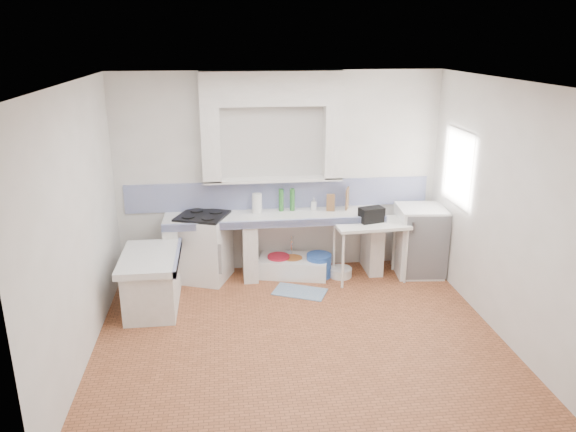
{
  "coord_description": "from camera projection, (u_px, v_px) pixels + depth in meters",
  "views": [
    {
      "loc": [
        -0.79,
        -5.43,
        3.22
      ],
      "look_at": [
        0.0,
        1.0,
        1.1
      ],
      "focal_mm": 34.29,
      "sensor_mm": 36.0,
      "label": 1
    }
  ],
  "objects": [
    {
      "name": "water_bottle_b",
      "position": [
        289.0,
        260.0,
        7.93
      ],
      "size": [
        0.08,
        0.08,
        0.28
      ],
      "primitive_type": "cylinder",
      "rotation": [
        0.0,
        0.0,
        -0.12
      ],
      "color": "silver",
      "rests_on": "ground"
    },
    {
      "name": "wall_back",
      "position": [
        279.0,
        173.0,
        7.67
      ],
      "size": [
        4.5,
        0.0,
        4.5
      ],
      "primitive_type": "plane",
      "rotation": [
        1.57,
        0.0,
        0.0
      ],
      "color": "white",
      "rests_on": "ground"
    },
    {
      "name": "rug",
      "position": [
        300.0,
        292.0,
        7.27
      ],
      "size": [
        0.78,
        0.63,
        0.01
      ],
      "primitive_type": "cube",
      "rotation": [
        0.0,
        0.0,
        -0.43
      ],
      "color": "#376697",
      "rests_on": "ground"
    },
    {
      "name": "counter_slab",
      "position": [
        275.0,
        217.0,
        7.54
      ],
      "size": [
        3.0,
        0.6,
        0.08
      ],
      "primitive_type": "cube",
      "color": "white",
      "rests_on": "ground"
    },
    {
      "name": "ceiling",
      "position": [
        300.0,
        82.0,
        5.34
      ],
      "size": [
        4.5,
        4.5,
        0.0
      ],
      "primitive_type": "plane",
      "rotation": [
        3.14,
        0.0,
        0.0
      ],
      "color": "white",
      "rests_on": "ground"
    },
    {
      "name": "black_bag",
      "position": [
        371.0,
        215.0,
        7.43
      ],
      "size": [
        0.36,
        0.26,
        0.2
      ],
      "primitive_type": "cube",
      "rotation": [
        0.0,
        0.0,
        0.25
      ],
      "color": "black",
      "rests_on": "side_table"
    },
    {
      "name": "floor",
      "position": [
        299.0,
        336.0,
        6.21
      ],
      "size": [
        4.5,
        4.5,
        0.0
      ],
      "primitive_type": "plane",
      "color": "#A05834",
      "rests_on": "ground"
    },
    {
      "name": "sink",
      "position": [
        293.0,
        267.0,
        7.78
      ],
      "size": [
        1.05,
        0.72,
        0.23
      ],
      "primitive_type": "cube",
      "rotation": [
        0.0,
        0.0,
        -0.24
      ],
      "color": "white",
      "rests_on": "ground"
    },
    {
      "name": "fridge",
      "position": [
        419.0,
        240.0,
        7.74
      ],
      "size": [
        0.69,
        0.69,
        0.97
      ],
      "primitive_type": "cube",
      "rotation": [
        0.0,
        0.0,
        -0.09
      ],
      "color": "white",
      "rests_on": "ground"
    },
    {
      "name": "green_bottle_a",
      "position": [
        281.0,
        200.0,
        7.63
      ],
      "size": [
        0.09,
        0.09,
        0.31
      ],
      "primitive_type": "cylinder",
      "rotation": [
        0.0,
        0.0,
        0.29
      ],
      "color": "#30742E",
      "rests_on": "counter_slab"
    },
    {
      "name": "window_frame",
      "position": [
        471.0,
        168.0,
        7.13
      ],
      "size": [
        0.35,
        0.86,
        1.06
      ],
      "primitive_type": "cube",
      "color": "#352211",
      "rests_on": "ground"
    },
    {
      "name": "counter_pier_left",
      "position": [
        173.0,
        252.0,
        7.52
      ],
      "size": [
        0.2,
        0.55,
        0.82
      ],
      "primitive_type": "cube",
      "color": "white",
      "rests_on": "ground"
    },
    {
      "name": "peninsula_base",
      "position": [
        152.0,
        285.0,
        6.77
      ],
      "size": [
        0.6,
        1.0,
        0.62
      ],
      "primitive_type": "cube",
      "color": "white",
      "rests_on": "ground"
    },
    {
      "name": "wall_right",
      "position": [
        502.0,
        210.0,
        6.04
      ],
      "size": [
        0.0,
        4.5,
        4.5
      ],
      "primitive_type": "plane",
      "rotation": [
        1.57,
        0.0,
        -1.57
      ],
      "color": "white",
      "rests_on": "ground"
    },
    {
      "name": "stove",
      "position": [
        204.0,
        248.0,
        7.56
      ],
      "size": [
        0.82,
        0.81,
        0.9
      ],
      "primitive_type": "cube",
      "rotation": [
        0.0,
        0.0,
        -0.37
      ],
      "color": "white",
      "rests_on": "ground"
    },
    {
      "name": "basin_white",
      "position": [
        340.0,
        272.0,
        7.73
      ],
      "size": [
        0.39,
        0.39,
        0.12
      ],
      "primitive_type": "cylinder",
      "rotation": [
        0.0,
        0.0,
        -0.27
      ],
      "color": "white",
      "rests_on": "ground"
    },
    {
      "name": "bucket_red",
      "position": [
        279.0,
        265.0,
        7.76
      ],
      "size": [
        0.34,
        0.34,
        0.29
      ],
      "primitive_type": "cylinder",
      "rotation": [
        0.0,
        0.0,
        -0.12
      ],
      "color": "red",
      "rests_on": "ground"
    },
    {
      "name": "counter_lip",
      "position": [
        277.0,
        224.0,
        7.28
      ],
      "size": [
        3.0,
        0.04,
        0.1
      ],
      "primitive_type": "cube",
      "color": "navy",
      "rests_on": "ground"
    },
    {
      "name": "counter_pier_right",
      "position": [
        372.0,
        243.0,
        7.84
      ],
      "size": [
        0.2,
        0.55,
        0.82
      ],
      "primitive_type": "cube",
      "color": "white",
      "rests_on": "ground"
    },
    {
      "name": "wall_front",
      "position": [
        339.0,
        306.0,
        3.89
      ],
      "size": [
        4.5,
        0.0,
        4.5
      ],
      "primitive_type": "plane",
      "rotation": [
        -1.57,
        0.0,
        0.0
      ],
      "color": "white",
      "rests_on": "ground"
    },
    {
      "name": "lace_valance",
      "position": [
        464.0,
        139.0,
        6.99
      ],
      "size": [
        0.01,
        0.84,
        0.24
      ],
      "primitive_type": "cube",
      "color": "white",
      "rests_on": "ground"
    },
    {
      "name": "peninsula_top",
      "position": [
        150.0,
        258.0,
        6.66
      ],
      "size": [
        0.7,
        1.1,
        0.08
      ],
      "primitive_type": "cube",
      "color": "white",
      "rests_on": "ground"
    },
    {
      "name": "paper_towel",
      "position": [
        257.0,
        203.0,
        7.56
      ],
      "size": [
        0.18,
        0.18,
        0.27
      ],
      "primitive_type": "cylinder",
      "rotation": [
        0.0,
        0.0,
        0.4
      ],
      "color": "white",
      "rests_on": "counter_slab"
    },
    {
      "name": "alcove_mass",
      "position": [
        272.0,
        88.0,
        7.17
      ],
      "size": [
        1.9,
        0.25,
        0.45
      ],
      "primitive_type": "cube",
      "color": "white",
      "rests_on": "ground"
    },
    {
      "name": "counter_pier_mid",
      "position": [
        250.0,
        249.0,
        7.64
      ],
      "size": [
        0.2,
        0.55,
        0.82
      ],
      "primitive_type": "cube",
      "color": "white",
      "rests_on": "ground"
    },
    {
      "name": "soap_bottle",
      "position": [
        314.0,
        204.0,
        7.71
      ],
      "size": [
        0.08,
        0.08,
        0.17
      ],
      "primitive_type": "imported",
      "rotation": [
        0.0,
        0.0,
        -0.07
      ],
      "color": "white",
      "rests_on": "counter_slab"
    },
    {
      "name": "wall_left",
      "position": [
        78.0,
        227.0,
        5.52
      ],
      "size": [
        0.0,
        4.5,
        4.5
      ],
      "primitive_type": "plane",
      "rotation": [
        1.57,
        0.0,
        1.57
      ],
      "color": "white",
      "rests_on": "ground"
    },
    {
      "name": "green_bottle_b",
      "position": [
        292.0,
        200.0,
        7.65
      ],
      "size": [
        0.08,
        0.08,
        0.31
      ],
      "primitive_type": "cylinder",
      "rotation": [
        0.0,
        0.0,
        -0.19
      ],
      "color": "#30742E",
      "rests_on": "counter_slab"
    },
    {
      "name": "cutting_board",
      "position": [
        347.0,
        198.0,
        7.74
      ],
      "size": [
        0.1,
        0.21,
        0.3
      ],
      "primitive_type": "cube",
      "rotation": [
        0.0,
        0.0,
        -0.36
      ],
      "color": "brown",
      "rests_on": "counter_slab"
    },
    {
      "name": "water_bottle_a",
      "position": [
        286.0,
        261.0,
        7.93
      ],
      "size": [
        0.1,
        0.1,
        0.27
      ],
      "primitive_type": "cylinder",
      "rotation": [
        0.0,
        0.0,
        -0.43
      ],
      "color": "silver",
      "rests_on": "ground"
    },
    {
      "name": "side_table",
      "position": [
        369.0,
        251.0,
        7.56
      ],
      "size": [
        1.02,
        0.61,
        0.04
      ],
      "primitive_type": "cube",
      "rotation": [
        0.0,
        0.0,
        0.06
      ],
      "color": "white",
      "rests_on": "ground"
    },
    {
      "name": "knife_block",
      "position": [
        331.0,
        203.0,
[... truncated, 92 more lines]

